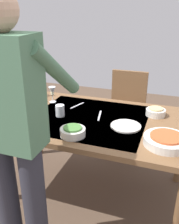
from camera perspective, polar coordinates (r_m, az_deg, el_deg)
The scene contains 16 objects.
ground_plane at distance 2.47m, azimuth -0.00°, elevation -17.23°, with size 6.00×6.00×0.00m, color brown.
dining_table at distance 2.09m, azimuth -0.00°, elevation -2.98°, with size 1.66×0.97×0.74m.
chair_near at distance 2.89m, azimuth 8.38°, elevation 1.20°, with size 0.40×0.40×0.91m.
person_server at distance 1.45m, azimuth -16.88°, elevation -3.89°, with size 0.42×0.61×1.69m.
wine_bottle at distance 2.56m, azimuth -12.99°, elevation 5.72°, with size 0.07×0.07×0.30m.
wine_glass_left at distance 2.38m, azimuth -8.44°, elevation 4.58°, with size 0.07×0.07×0.15m.
water_cup_near_left at distance 1.84m, azimuth -12.54°, elevation -3.24°, with size 0.07×0.07×0.11m, color silver.
water_cup_near_right at distance 2.09m, azimuth -6.70°, elevation 0.33°, with size 0.07×0.07×0.10m, color silver.
water_cup_far_left at distance 2.29m, azimuth -14.62°, elevation 1.92°, with size 0.07×0.07×0.10m, color silver.
serving_bowl_pasta at distance 1.74m, azimuth 17.01°, elevation -6.13°, with size 0.30×0.30×0.07m.
side_bowl_salad at distance 1.78m, azimuth -3.82°, elevation -4.40°, with size 0.18×0.18×0.07m.
side_bowl_bread at distance 2.16m, azimuth 14.76°, elevation 0.05°, with size 0.16×0.16×0.07m.
dinner_plate_near at distance 2.13m, azimuth -16.34°, elevation -1.22°, with size 0.23×0.23×0.01m, color silver.
dinner_plate_far at distance 1.93m, azimuth 8.21°, elevation -3.15°, with size 0.23×0.23×0.01m, color silver.
table_knife at distance 2.09m, azimuth 2.29°, elevation -0.81°, with size 0.01×0.20×0.01m, color silver.
table_fork at distance 2.31m, azimuth -2.78°, elevation 1.49°, with size 0.01×0.18×0.01m, color silver.
Camera 1 is at (-0.63, 1.77, 1.60)m, focal length 40.37 mm.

